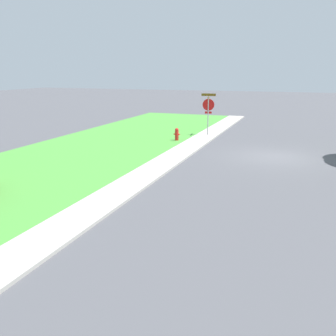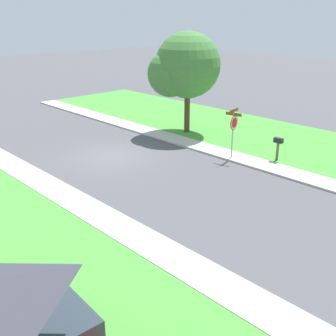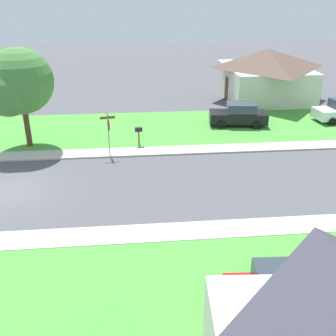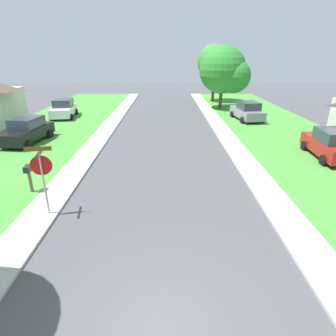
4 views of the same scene
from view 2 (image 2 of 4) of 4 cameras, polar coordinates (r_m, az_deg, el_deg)
name	(u,v)px [view 2 (image 2 of 4)]	position (r m, az deg, el deg)	size (l,w,h in m)	color
ground_plane	(112,156)	(22.87, -7.74, 1.64)	(120.00, 120.00, 0.00)	#4C4C51
sidewalk_east	(233,293)	(12.16, 9.10, -16.78)	(1.40, 56.00, 0.10)	#B7B2A8
stop_sign_far_corner	(234,126)	(21.86, 9.11, 5.84)	(0.91, 0.91, 2.77)	#9E9EA3
tree_across_left	(183,68)	(26.36, 2.15, 13.81)	(4.43, 4.12, 6.44)	#4C3823
mailbox	(278,143)	(22.29, 15.09, 3.32)	(0.27, 0.50, 1.31)	brown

